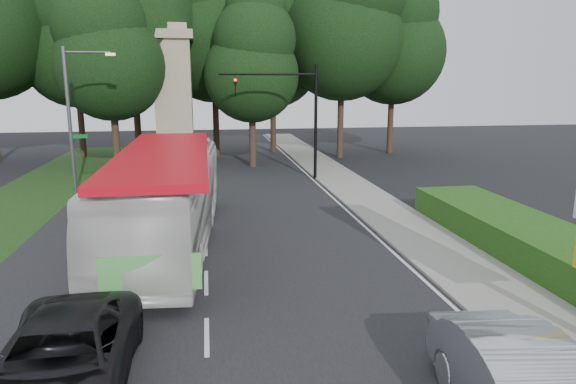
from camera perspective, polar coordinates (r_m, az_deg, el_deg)
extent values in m
cube|color=black|center=(20.71, -9.13, -5.28)|extent=(14.00, 80.00, 0.02)
cube|color=gray|center=(22.32, 13.30, -4.04)|extent=(3.00, 80.00, 0.12)
cube|color=#193814|center=(28.20, -28.85, -1.97)|extent=(5.00, 50.00, 0.02)
cube|color=#224A13|center=(20.22, 25.65, -5.05)|extent=(3.00, 14.00, 1.20)
cylinder|color=black|center=(32.60, 3.09, 7.66)|extent=(0.20, 0.20, 7.20)
cylinder|color=black|center=(32.00, -2.24, 12.96)|extent=(6.00, 0.14, 0.14)
imported|color=black|center=(31.82, -5.90, 12.46)|extent=(0.18, 0.22, 1.10)
sphere|color=#FF0C05|center=(31.67, -5.88, 12.28)|extent=(0.18, 0.18, 0.18)
cylinder|color=#59595E|center=(30.74, -23.09, 7.18)|extent=(0.20, 0.20, 8.00)
cylinder|color=#59595E|center=(30.43, -21.43, 14.26)|extent=(2.40, 0.12, 0.12)
cube|color=#FFE599|center=(30.21, -19.12, 14.26)|extent=(0.50, 0.22, 0.14)
cube|color=#0C591E|center=(30.70, -22.15, 5.75)|extent=(0.85, 0.04, 0.22)
cube|color=#0C591E|center=(31.27, -22.73, 5.25)|extent=(0.04, 0.85, 0.22)
cube|color=tan|center=(37.87, -12.51, 9.39)|extent=(2.50, 2.50, 9.00)
cube|color=tan|center=(37.96, -12.86, 16.64)|extent=(3.00, 3.00, 0.60)
cube|color=tan|center=(38.00, -12.89, 17.39)|extent=(2.20, 2.20, 0.50)
cylinder|color=#2D2116|center=(46.04, -21.98, 7.00)|extent=(0.50, 0.50, 5.40)
sphere|color=black|center=(45.95, -22.54, 13.90)|extent=(8.40, 8.40, 8.40)
sphere|color=black|center=(46.18, -22.86, 17.61)|extent=(7.20, 7.20, 7.20)
cylinder|color=#2D2116|center=(41.20, -16.40, 7.63)|extent=(0.50, 0.50, 6.48)
sphere|color=black|center=(41.26, -16.98, 16.88)|extent=(10.08, 10.08, 10.08)
cylinder|color=#2D2116|center=(42.90, -8.01, 7.81)|extent=(0.50, 0.50, 5.94)
sphere|color=black|center=(42.88, -8.26, 15.97)|extent=(9.24, 9.24, 9.24)
sphere|color=black|center=(43.22, -8.40, 20.33)|extent=(7.92, 7.92, 7.92)
cylinder|color=#2D2116|center=(45.29, -1.66, 7.69)|extent=(0.50, 0.50, 5.22)
sphere|color=black|center=(45.19, -1.70, 14.49)|extent=(8.12, 8.12, 8.12)
sphere|color=black|center=(45.39, -1.73, 18.15)|extent=(6.96, 6.96, 6.96)
cylinder|color=#2D2116|center=(42.30, 5.85, 7.92)|extent=(0.50, 0.50, 6.12)
sphere|color=black|center=(42.31, 6.04, 16.45)|extent=(9.52, 9.52, 9.52)
cylinder|color=#2D2116|center=(45.74, 11.31, 7.73)|extent=(0.50, 0.50, 5.58)
sphere|color=black|center=(45.67, 11.62, 14.92)|extent=(8.68, 8.68, 8.68)
sphere|color=black|center=(45.94, 11.79, 18.78)|extent=(7.44, 7.44, 7.44)
cylinder|color=#2D2116|center=(37.48, -18.58, 5.70)|extent=(0.50, 0.50, 4.68)
sphere|color=black|center=(37.29, -19.10, 13.05)|extent=(7.28, 7.28, 7.28)
sphere|color=black|center=(37.45, -19.38, 17.02)|extent=(6.24, 6.24, 6.24)
cylinder|color=#2D2116|center=(37.64, -3.96, 6.05)|extent=(0.50, 0.50, 4.32)
sphere|color=black|center=(37.42, -4.06, 12.83)|extent=(6.72, 6.72, 6.72)
sphere|color=black|center=(37.53, -4.12, 16.49)|extent=(5.76, 5.76, 5.76)
sphere|color=black|center=(37.73, -4.17, 19.58)|extent=(4.32, 4.32, 4.32)
imported|color=white|center=(19.89, -13.32, -0.75)|extent=(4.07, 13.36, 3.67)
imported|color=black|center=(11.55, -23.76, -16.77)|extent=(2.70, 5.70, 1.57)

